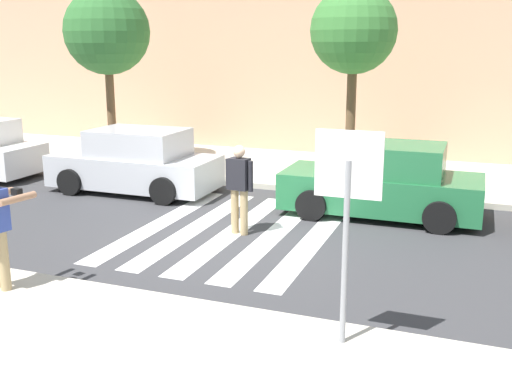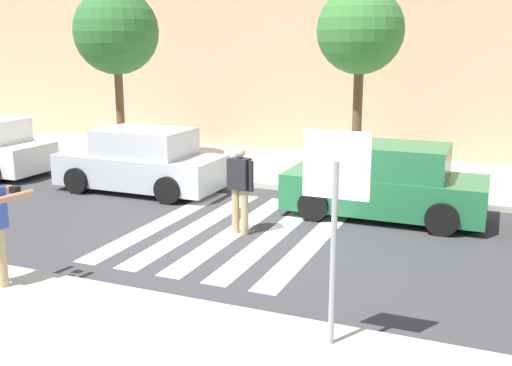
{
  "view_description": "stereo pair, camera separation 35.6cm",
  "coord_description": "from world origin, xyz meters",
  "px_view_note": "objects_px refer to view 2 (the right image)",
  "views": [
    {
      "loc": [
        4.31,
        -10.1,
        3.58
      ],
      "look_at": [
        0.6,
        -0.2,
        1.1
      ],
      "focal_mm": 42.0,
      "sensor_mm": 36.0,
      "label": 1
    },
    {
      "loc": [
        4.64,
        -9.97,
        3.58
      ],
      "look_at": [
        0.6,
        -0.2,
        1.1
      ],
      "focal_mm": 42.0,
      "sensor_mm": 36.0,
      "label": 2
    }
  ],
  "objects_px": {
    "parked_car_silver": "(142,162)",
    "stop_sign": "(336,192)",
    "street_tree_center": "(360,32)",
    "pedestrian_crossing": "(240,184)",
    "street_tree_west": "(116,33)",
    "parked_car_green": "(386,183)"
  },
  "relations": [
    {
      "from": "pedestrian_crossing",
      "to": "street_tree_center",
      "type": "relative_size",
      "value": 0.36
    },
    {
      "from": "stop_sign",
      "to": "street_tree_center",
      "type": "bearing_deg",
      "value": 101.53
    },
    {
      "from": "parked_car_silver",
      "to": "parked_car_green",
      "type": "xyz_separation_m",
      "value": [
        5.99,
        0.0,
        0.0
      ]
    },
    {
      "from": "parked_car_green",
      "to": "street_tree_center",
      "type": "xyz_separation_m",
      "value": [
        -1.26,
        2.57,
        3.12
      ]
    },
    {
      "from": "street_tree_west",
      "to": "street_tree_center",
      "type": "xyz_separation_m",
      "value": [
        6.96,
        0.21,
        -0.02
      ]
    },
    {
      "from": "pedestrian_crossing",
      "to": "street_tree_west",
      "type": "bearing_deg",
      "value": 141.98
    },
    {
      "from": "stop_sign",
      "to": "street_tree_center",
      "type": "height_order",
      "value": "street_tree_center"
    },
    {
      "from": "pedestrian_crossing",
      "to": "stop_sign",
      "type": "bearing_deg",
      "value": -52.98
    },
    {
      "from": "parked_car_green",
      "to": "street_tree_west",
      "type": "bearing_deg",
      "value": 164.01
    },
    {
      "from": "street_tree_west",
      "to": "street_tree_center",
      "type": "height_order",
      "value": "street_tree_west"
    },
    {
      "from": "parked_car_silver",
      "to": "street_tree_west",
      "type": "height_order",
      "value": "street_tree_west"
    },
    {
      "from": "stop_sign",
      "to": "pedestrian_crossing",
      "type": "xyz_separation_m",
      "value": [
        -2.84,
        3.77,
        -1.0
      ]
    },
    {
      "from": "parked_car_silver",
      "to": "parked_car_green",
      "type": "relative_size",
      "value": 1.0
    },
    {
      "from": "stop_sign",
      "to": "parked_car_silver",
      "type": "bearing_deg",
      "value": 137.23
    },
    {
      "from": "parked_car_silver",
      "to": "stop_sign",
      "type": "bearing_deg",
      "value": -42.77
    },
    {
      "from": "stop_sign",
      "to": "pedestrian_crossing",
      "type": "height_order",
      "value": "stop_sign"
    },
    {
      "from": "pedestrian_crossing",
      "to": "street_tree_west",
      "type": "xyz_separation_m",
      "value": [
        -5.86,
        4.59,
        2.89
      ]
    },
    {
      "from": "parked_car_green",
      "to": "pedestrian_crossing",
      "type": "bearing_deg",
      "value": -136.55
    },
    {
      "from": "parked_car_silver",
      "to": "street_tree_center",
      "type": "distance_m",
      "value": 6.22
    },
    {
      "from": "parked_car_green",
      "to": "street_tree_west",
      "type": "relative_size",
      "value": 0.83
    },
    {
      "from": "street_tree_center",
      "to": "parked_car_green",
      "type": "bearing_deg",
      "value": -63.88
    },
    {
      "from": "parked_car_green",
      "to": "street_tree_center",
      "type": "height_order",
      "value": "street_tree_center"
    }
  ]
}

